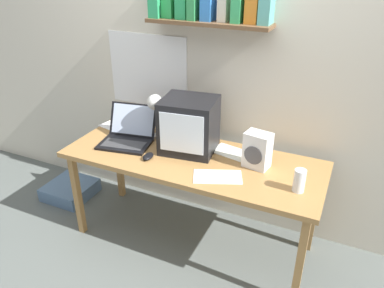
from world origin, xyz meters
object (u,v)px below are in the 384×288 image
(open_notebook, at_px, (218,177))
(corner_desk, at_px, (192,165))
(space_heater, at_px, (257,150))
(laptop, at_px, (128,133))
(desk_lamp, at_px, (156,107))
(loose_paper_near_laptop, at_px, (117,127))
(crt_monitor, at_px, (189,125))
(floor_cushion, at_px, (70,190))
(loose_paper_near_monitor, at_px, (232,153))
(juice_glass, at_px, (299,182))
(computer_mouse, at_px, (148,156))

(open_notebook, bearing_deg, corner_desk, 147.12)
(space_heater, bearing_deg, laptop, -168.08)
(desk_lamp, bearing_deg, open_notebook, -27.77)
(desk_lamp, distance_m, loose_paper_near_laptop, 0.48)
(laptop, bearing_deg, crt_monitor, -1.62)
(floor_cushion, bearing_deg, laptop, -3.13)
(desk_lamp, xyz_separation_m, loose_paper_near_laptop, (-0.40, 0.06, -0.26))
(corner_desk, bearing_deg, loose_paper_near_laptop, 165.28)
(laptop, distance_m, loose_paper_near_monitor, 0.76)
(corner_desk, distance_m, floor_cushion, 1.36)
(loose_paper_near_monitor, bearing_deg, desk_lamp, -176.18)
(juice_glass, relative_size, computer_mouse, 1.30)
(space_heater, relative_size, loose_paper_near_laptop, 0.76)
(juice_glass, bearing_deg, computer_mouse, -178.05)
(open_notebook, bearing_deg, floor_cushion, 171.20)
(laptop, height_order, juice_glass, laptop)
(space_heater, distance_m, floor_cushion, 1.82)
(loose_paper_near_monitor, xyz_separation_m, open_notebook, (0.02, -0.33, 0.00))
(computer_mouse, bearing_deg, juice_glass, 1.95)
(crt_monitor, bearing_deg, loose_paper_near_laptop, 164.36)
(desk_lamp, relative_size, juice_glass, 2.52)
(loose_paper_near_monitor, xyz_separation_m, floor_cushion, (-1.45, -0.10, -0.66))
(loose_paper_near_monitor, bearing_deg, laptop, -169.17)
(space_heater, height_order, loose_paper_near_monitor, space_heater)
(corner_desk, bearing_deg, juice_glass, -8.23)
(corner_desk, distance_m, loose_paper_near_monitor, 0.29)
(juice_glass, bearing_deg, corner_desk, 171.77)
(crt_monitor, xyz_separation_m, loose_paper_near_laptop, (-0.67, 0.10, -0.18))
(desk_lamp, height_order, floor_cushion, desk_lamp)
(crt_monitor, height_order, computer_mouse, crt_monitor)
(juice_glass, distance_m, floor_cushion, 2.08)
(space_heater, bearing_deg, crt_monitor, -173.93)
(corner_desk, bearing_deg, computer_mouse, -151.92)
(desk_lamp, relative_size, computer_mouse, 3.27)
(computer_mouse, xyz_separation_m, floor_cushion, (-0.97, 0.21, -0.67))
(desk_lamp, relative_size, loose_paper_near_laptop, 1.14)
(crt_monitor, distance_m, laptop, 0.48)
(computer_mouse, distance_m, loose_paper_near_monitor, 0.58)
(corner_desk, relative_size, loose_paper_near_monitor, 5.76)
(crt_monitor, height_order, floor_cushion, crt_monitor)
(corner_desk, distance_m, juice_glass, 0.74)
(space_heater, bearing_deg, juice_glass, -19.77)
(crt_monitor, xyz_separation_m, computer_mouse, (-0.19, -0.23, -0.17))
(loose_paper_near_laptop, bearing_deg, desk_lamp, -8.54)
(computer_mouse, bearing_deg, corner_desk, 28.08)
(laptop, xyz_separation_m, space_heater, (0.94, 0.04, 0.06))
(loose_paper_near_monitor, bearing_deg, computer_mouse, -147.34)
(desk_lamp, xyz_separation_m, juice_glass, (1.06, -0.24, -0.19))
(computer_mouse, relative_size, open_notebook, 0.32)
(space_heater, height_order, loose_paper_near_laptop, space_heater)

